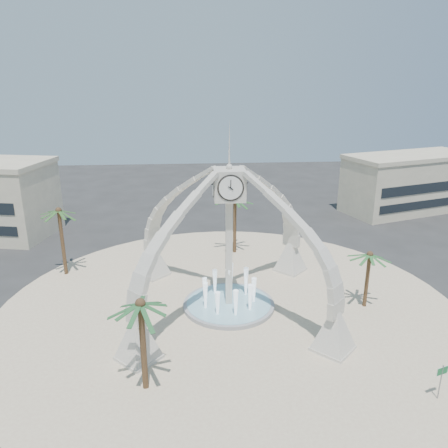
{
  "coord_description": "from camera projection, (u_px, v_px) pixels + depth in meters",
  "views": [
    {
      "loc": [
        -3.13,
        -34.06,
        18.98
      ],
      "look_at": [
        -0.26,
        2.0,
        7.04
      ],
      "focal_mm": 35.0,
      "sensor_mm": 36.0,
      "label": 1
    }
  ],
  "objects": [
    {
      "name": "building_ne",
      "position": [
        410.0,
        182.0,
        65.84
      ],
      "size": [
        21.87,
        14.17,
        8.6
      ],
      "rotation": [
        0.0,
        0.0,
        0.31
      ],
      "color": "beige",
      "rests_on": "ground"
    },
    {
      "name": "palm_south",
      "position": [
        140.0,
        305.0,
        26.41
      ],
      "size": [
        5.3,
        5.3,
        6.91
      ],
      "rotation": [
        0.0,
        0.0,
        -0.37
      ],
      "color": "brown",
      "rests_on": "ground"
    },
    {
      "name": "palm_north",
      "position": [
        235.0,
        199.0,
        48.57
      ],
      "size": [
        4.39,
        4.39,
        7.22
      ],
      "rotation": [
        0.0,
        0.0,
        -0.1
      ],
      "color": "brown",
      "rests_on": "ground"
    },
    {
      "name": "clock_tower",
      "position": [
        229.0,
        238.0,
        36.39
      ],
      "size": [
        17.94,
        17.94,
        16.3
      ],
      "color": "beige",
      "rests_on": "ground"
    },
    {
      "name": "palm_east",
      "position": [
        370.0,
        255.0,
        36.97
      ],
      "size": [
        4.56,
        4.56,
        5.61
      ],
      "rotation": [
        0.0,
        0.0,
        0.39
      ],
      "color": "brown",
      "rests_on": "ground"
    },
    {
      "name": "ground",
      "position": [
        229.0,
        307.0,
        38.42
      ],
      "size": [
        140.0,
        140.0,
        0.0
      ],
      "primitive_type": "plane",
      "color": "#282828",
      "rests_on": "ground"
    },
    {
      "name": "street_sign",
      "position": [
        442.0,
        375.0,
        26.75
      ],
      "size": [
        0.88,
        0.31,
        2.49
      ],
      "rotation": [
        0.0,
        0.0,
        0.32
      ],
      "color": "slate",
      "rests_on": "ground"
    },
    {
      "name": "fountain",
      "position": [
        229.0,
        304.0,
        38.33
      ],
      "size": [
        8.0,
        8.0,
        3.62
      ],
      "color": "#9A9A9D",
      "rests_on": "ground"
    },
    {
      "name": "plaza",
      "position": [
        229.0,
        306.0,
        38.41
      ],
      "size": [
        40.0,
        40.0,
        0.06
      ],
      "primitive_type": "cylinder",
      "color": "beige",
      "rests_on": "ground"
    },
    {
      "name": "palm_west",
      "position": [
        59.0,
        212.0,
        42.79
      ],
      "size": [
        5.0,
        5.0,
        7.58
      ],
      "rotation": [
        0.0,
        0.0,
        -0.36
      ],
      "color": "brown",
      "rests_on": "ground"
    }
  ]
}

